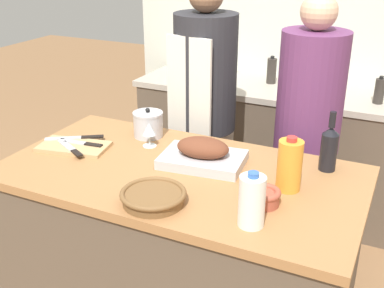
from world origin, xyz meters
TOP-DOWN VIEW (x-y plane):
  - kitchen_island at (0.00, 0.00)m, footprint 1.60×0.86m
  - back_counter at (0.00, 1.44)m, footprint 1.91×0.60m
  - back_wall at (0.00, 1.79)m, footprint 2.41×0.10m
  - roasting_pan at (0.06, 0.11)m, footprint 0.40×0.29m
  - wicker_basket at (0.03, -0.29)m, footprint 0.26×0.26m
  - cutting_board at (-0.58, 0.00)m, footprint 0.36×0.24m
  - stock_pot at (-0.33, 0.29)m, footprint 0.15×0.15m
  - mixing_bowl at (0.42, -0.12)m, footprint 0.13×0.13m
  - juice_jug at (0.48, 0.04)m, footprint 0.10×0.10m
  - milk_jug at (0.43, -0.28)m, footprint 0.10×0.10m
  - wine_bottle_green at (0.58, 0.30)m, footprint 0.07×0.07m
  - wine_glass_left at (-0.26, 0.18)m, footprint 0.07×0.07m
  - knife_chef at (-0.62, 0.07)m, footprint 0.26×0.18m
  - knife_paring at (-0.55, 0.03)m, footprint 0.24×0.06m
  - knife_bread at (-0.55, -0.05)m, footprint 0.20×0.12m
  - condiment_bottle_tall at (-0.04, 1.51)m, footprint 0.07×0.07m
  - condiment_bottle_short at (0.69, 1.36)m, footprint 0.06×0.06m
  - person_cook_aproned at (-0.21, 0.74)m, footprint 0.36×0.38m
  - person_cook_guest at (0.39, 0.76)m, footprint 0.35×0.35m

SIDE VIEW (x-z plane):
  - kitchen_island at x=0.00m, z-range 0.00..0.89m
  - back_counter at x=0.00m, z-range 0.00..0.89m
  - person_cook_guest at x=0.39m, z-range 0.08..1.68m
  - cutting_board at x=-0.58m, z-range 0.89..0.91m
  - knife_chef at x=-0.62m, z-range 0.91..0.91m
  - knife_paring at x=-0.55m, z-range 0.91..0.91m
  - knife_bread at x=-0.55m, z-range 0.91..0.91m
  - person_cook_aproned at x=-0.21m, z-range 0.09..1.74m
  - wicker_basket at x=0.03m, z-range 0.89..0.94m
  - mixing_bowl at x=0.42m, z-range 0.89..0.96m
  - roasting_pan at x=0.06m, z-range 0.87..1.00m
  - stock_pot at x=-0.33m, z-range 0.88..1.03m
  - condiment_bottle_short at x=0.69m, z-range 0.89..1.06m
  - wine_glass_left at x=-0.26m, z-range 0.91..1.03m
  - condiment_bottle_tall at x=-0.04m, z-range 0.89..1.08m
  - milk_jug at x=0.43m, z-range 0.88..1.09m
  - wine_bottle_green at x=0.58m, z-range 0.86..1.13m
  - juice_jug at x=0.48m, z-range 0.88..1.11m
  - back_wall at x=0.00m, z-range 0.00..2.55m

